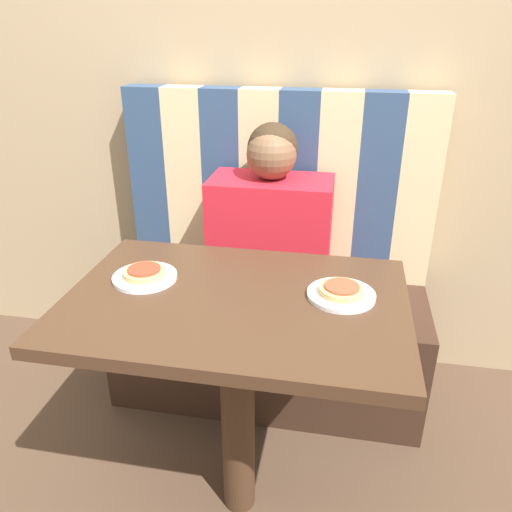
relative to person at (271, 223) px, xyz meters
name	(u,v)px	position (x,y,z in m)	size (l,w,h in m)	color
ground_plane	(240,500)	(0.00, -0.59, -0.74)	(12.00, 12.00, 0.00)	#4C3828
wall_back	(285,54)	(0.00, 0.31, 0.56)	(7.00, 0.05, 2.60)	tan
booth_seat	(269,339)	(0.00, 0.00, -0.51)	(1.21, 0.51, 0.45)	#382319
booth_backrest	(279,186)	(0.00, 0.20, 0.08)	(1.21, 0.10, 0.73)	navy
dining_table	(236,337)	(0.00, -0.59, -0.10)	(0.89, 0.61, 0.76)	#422B1C
person	(271,223)	(0.00, 0.00, 0.00)	(0.44, 0.24, 0.65)	red
plate_left	(145,277)	(-0.27, -0.54, 0.03)	(0.18, 0.18, 0.01)	white
plate_right	(341,295)	(0.27, -0.54, 0.03)	(0.18, 0.18, 0.01)	white
pizza_left	(144,272)	(-0.27, -0.54, 0.04)	(0.12, 0.12, 0.02)	tan
pizza_right	(342,289)	(0.27, -0.54, 0.04)	(0.12, 0.12, 0.02)	tan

